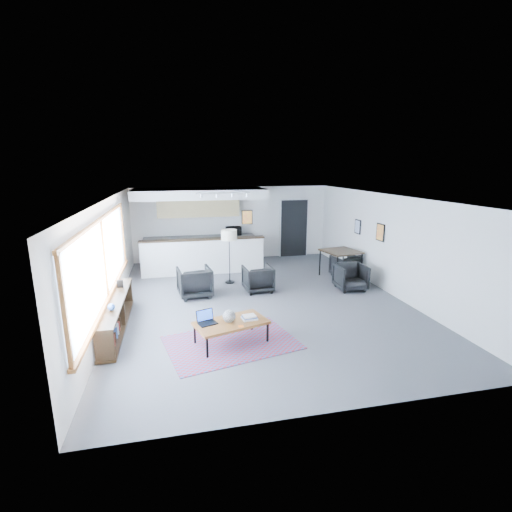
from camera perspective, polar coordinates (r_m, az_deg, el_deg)
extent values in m
cube|color=#4B4B4D|center=(9.48, 0.65, -6.86)|extent=(7.00, 9.00, 0.01)
cube|color=white|center=(8.90, 0.70, 9.07)|extent=(7.00, 9.00, 0.01)
cube|color=silver|center=(13.45, -3.67, 5.05)|extent=(7.00, 0.01, 2.60)
cube|color=silver|center=(5.02, 12.53, -10.45)|extent=(7.00, 0.01, 2.60)
cube|color=silver|center=(9.00, -21.62, -0.27)|extent=(0.01, 9.00, 2.60)
cube|color=silver|center=(10.45, 19.76, 1.73)|extent=(0.01, 9.00, 2.60)
cube|color=#8CBFFF|center=(8.09, -22.46, -0.40)|extent=(0.02, 5.80, 1.55)
cube|color=brown|center=(8.30, -21.75, -5.75)|extent=(0.10, 5.95, 0.06)
cube|color=brown|center=(7.94, -22.84, 5.22)|extent=(0.06, 5.95, 0.06)
cube|color=brown|center=(5.37, -27.38, -7.80)|extent=(0.06, 0.06, 1.60)
cube|color=brown|center=(8.08, -22.32, -0.39)|extent=(0.06, 0.06, 1.60)
cube|color=brown|center=(10.89, -19.84, 3.26)|extent=(0.06, 0.06, 1.60)
cube|color=black|center=(8.21, -20.84, -6.47)|extent=(0.35, 3.00, 0.05)
cube|color=black|center=(8.42, -20.50, -10.12)|extent=(0.35, 3.00, 0.05)
cube|color=black|center=(7.00, -22.30, -12.74)|extent=(0.33, 0.04, 0.55)
cube|color=black|center=(8.31, -20.67, -8.35)|extent=(0.33, 0.04, 0.55)
cube|color=black|center=(9.66, -19.51, -5.17)|extent=(0.33, 0.04, 0.55)
cube|color=#3359A5|center=(7.20, -21.99, -13.33)|extent=(0.18, 0.04, 0.20)
cube|color=silver|center=(7.35, -21.78, -12.66)|extent=(0.18, 0.04, 0.22)
cube|color=maroon|center=(7.49, -21.59, -12.02)|extent=(0.18, 0.04, 0.24)
cube|color=black|center=(7.65, -21.38, -11.62)|extent=(0.18, 0.04, 0.20)
cube|color=#3359A5|center=(7.80, -21.20, -11.02)|extent=(0.18, 0.04, 0.22)
cube|color=silver|center=(7.95, -21.03, -10.45)|extent=(0.18, 0.04, 0.24)
cube|color=maroon|center=(8.11, -20.84, -10.10)|extent=(0.18, 0.04, 0.20)
cube|color=black|center=(8.26, -20.68, -9.57)|extent=(0.18, 0.04, 0.22)
cube|color=#3359A5|center=(8.42, -20.53, -9.05)|extent=(0.18, 0.03, 0.24)
cube|color=silver|center=(8.58, -20.37, -8.74)|extent=(0.18, 0.03, 0.20)
cube|color=maroon|center=(8.73, -20.23, -8.26)|extent=(0.18, 0.03, 0.22)
cube|color=black|center=(8.88, -20.09, -7.80)|extent=(0.18, 0.04, 0.24)
cube|color=black|center=(8.93, -20.19, -4.03)|extent=(0.14, 0.02, 0.18)
sphere|color=#264C99|center=(7.62, -21.37, -7.33)|extent=(0.14, 0.14, 0.14)
cube|color=white|center=(11.70, -8.07, -0.13)|extent=(3.80, 0.25, 1.10)
cube|color=black|center=(11.58, -8.16, 2.56)|extent=(3.85, 0.32, 0.04)
cube|color=white|center=(13.14, -8.55, 0.93)|extent=(3.80, 0.60, 0.90)
cube|color=#2D2D2D|center=(13.04, -8.63, 2.90)|extent=(3.82, 0.62, 0.04)
cube|color=tan|center=(13.04, -8.84, 7.52)|extent=(2.80, 0.35, 0.70)
cube|color=white|center=(12.30, -8.71, 9.50)|extent=(4.20, 1.80, 0.30)
cube|color=black|center=(11.67, -1.37, 5.97)|extent=(0.35, 0.03, 0.45)
cube|color=orange|center=(11.66, -1.36, 5.96)|extent=(0.30, 0.01, 0.40)
cube|color=black|center=(13.94, 5.81, 4.27)|extent=(1.00, 0.12, 2.10)
cube|color=white|center=(13.80, 3.74, 4.21)|extent=(0.06, 0.10, 2.10)
cube|color=white|center=(14.12, 7.81, 4.33)|extent=(0.06, 0.10, 2.10)
cube|color=white|center=(13.81, 5.91, 8.66)|extent=(1.10, 0.10, 0.06)
cube|color=silver|center=(10.96, -5.05, 9.67)|extent=(1.60, 0.04, 0.04)
cylinder|color=silver|center=(10.90, -8.47, 9.13)|extent=(0.07, 0.07, 0.09)
cylinder|color=silver|center=(10.94, -6.09, 9.22)|extent=(0.07, 0.07, 0.09)
cylinder|color=silver|center=(11.00, -3.73, 9.29)|extent=(0.07, 0.07, 0.09)
cylinder|color=silver|center=(11.08, -1.40, 9.35)|extent=(0.07, 0.07, 0.09)
cube|color=black|center=(10.72, 18.59, 3.47)|extent=(0.03, 0.38, 0.48)
cube|color=orange|center=(10.71, 18.52, 3.47)|extent=(0.00, 0.32, 0.42)
cube|color=black|center=(11.84, 15.38, 4.37)|extent=(0.03, 0.34, 0.44)
cube|color=#859FC5|center=(11.84, 15.32, 4.37)|extent=(0.00, 0.28, 0.38)
cube|color=#552E46|center=(7.36, -3.80, -13.14)|extent=(2.71, 2.13, 0.01)
cube|color=brown|center=(7.18, -3.85, -10.22)|extent=(1.51, 1.10, 0.05)
cube|color=black|center=(6.80, -7.52, -13.83)|extent=(0.04, 0.04, 0.40)
cube|color=black|center=(7.32, -9.41, -11.79)|extent=(0.04, 0.04, 0.40)
cube|color=black|center=(7.30, 1.78, -11.69)|extent=(0.04, 0.04, 0.40)
cube|color=black|center=(7.79, -0.64, -9.98)|extent=(0.04, 0.04, 0.40)
cube|color=black|center=(6.94, -2.70, -11.38)|extent=(1.24, 0.41, 0.03)
cube|color=black|center=(7.46, -4.91, -9.58)|extent=(1.24, 0.41, 0.03)
cube|color=black|center=(7.12, -7.47, -10.22)|extent=(0.40, 0.34, 0.02)
cube|color=black|center=(7.18, -7.91, -8.99)|extent=(0.34, 0.17, 0.22)
cube|color=blue|center=(7.17, -7.89, -9.00)|extent=(0.30, 0.15, 0.19)
sphere|color=gray|center=(7.10, -4.16, -9.22)|extent=(0.24, 0.24, 0.24)
cube|color=silver|center=(7.26, -1.02, -9.57)|extent=(0.31, 0.27, 0.03)
cube|color=#3359A5|center=(7.25, -1.02, -9.34)|extent=(0.28, 0.24, 0.03)
cube|color=silver|center=(7.22, -1.04, -9.21)|extent=(0.26, 0.22, 0.03)
cube|color=#E5590C|center=(6.96, -2.32, -10.76)|extent=(0.10, 0.10, 0.01)
imported|color=black|center=(9.76, -9.43, -3.75)|extent=(0.92, 0.87, 0.85)
imported|color=black|center=(10.04, 0.30, -3.31)|extent=(0.79, 0.74, 0.77)
cylinder|color=black|center=(10.89, -4.04, -4.02)|extent=(0.35, 0.35, 0.03)
cylinder|color=black|center=(10.70, -4.10, -0.60)|extent=(0.03, 0.03, 1.32)
cylinder|color=#F1E9C6|center=(10.54, -4.17, 3.26)|extent=(0.57, 0.57, 0.29)
cube|color=black|center=(11.45, 12.94, 0.71)|extent=(1.18, 1.18, 0.04)
cylinder|color=black|center=(10.95, 12.37, -2.12)|extent=(0.05, 0.05, 0.79)
cylinder|color=black|center=(11.64, 9.80, -1.05)|extent=(0.05, 0.05, 0.79)
cylinder|color=black|center=(11.49, 15.91, -1.58)|extent=(0.05, 0.05, 0.79)
cylinder|color=black|center=(12.15, 13.25, -0.60)|extent=(0.05, 0.05, 0.79)
imported|color=black|center=(10.50, 14.37, -3.27)|extent=(0.66, 0.62, 0.67)
imported|color=black|center=(11.65, 13.55, -1.64)|extent=(0.70, 0.67, 0.63)
imported|color=black|center=(13.13, -3.51, 4.00)|extent=(0.54, 0.31, 0.36)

